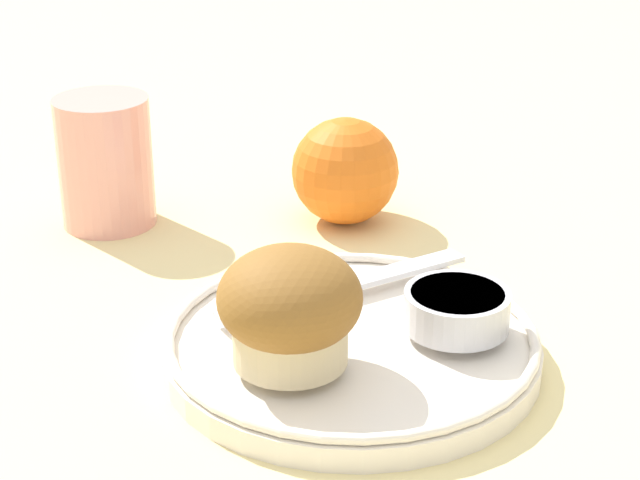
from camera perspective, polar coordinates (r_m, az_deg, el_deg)
The scene contains 8 objects.
ground_plane at distance 0.62m, azimuth 0.72°, elevation -6.02°, with size 3.00×3.00×0.00m, color beige.
plate at distance 0.61m, azimuth 1.68°, elevation -5.63°, with size 0.21×0.21×0.02m.
muffin at distance 0.56m, azimuth -1.62°, elevation -3.66°, with size 0.08×0.08×0.06m.
cream_ramekin at distance 0.60m, azimuth 7.31°, elevation -3.61°, with size 0.06×0.06×0.02m.
berry_pair at distance 0.64m, azimuth -0.40°, elevation -2.17°, with size 0.02×0.01×0.01m.
butter_knife at distance 0.65m, azimuth 1.35°, elevation -2.42°, with size 0.17×0.03×0.00m.
orange_fruit at distance 0.78m, azimuth 1.35°, elevation 3.71°, with size 0.08×0.08×0.08m.
juice_glass at distance 0.79m, azimuth -11.38°, elevation 4.11°, with size 0.07×0.07×0.09m.
Camera 1 is at (-0.23, -0.48, 0.31)m, focal length 60.00 mm.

